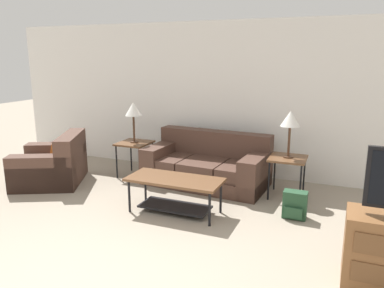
{
  "coord_description": "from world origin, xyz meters",
  "views": [
    {
      "loc": [
        1.97,
        -2.02,
        2.02
      ],
      "look_at": [
        -0.01,
        2.77,
        0.8
      ],
      "focal_mm": 35.0,
      "sensor_mm": 36.0,
      "label": 1
    }
  ],
  "objects": [
    {
      "name": "armchair",
      "position": [
        -2.36,
        2.52,
        0.29
      ],
      "size": [
        1.36,
        1.4,
        0.8
      ],
      "color": "#4C3328",
      "rests_on": "ground_plane"
    },
    {
      "name": "couch",
      "position": [
        -0.01,
        3.42,
        0.29
      ],
      "size": [
        1.98,
        1.09,
        0.82
      ],
      "color": "#4C3328",
      "rests_on": "ground_plane"
    },
    {
      "name": "table_lamp_left",
      "position": [
        -1.3,
        3.32,
        1.14
      ],
      "size": [
        0.27,
        0.27,
        0.68
      ],
      "color": "#472D1E",
      "rests_on": "side_table_left"
    },
    {
      "name": "table_lamp_right",
      "position": [
        1.26,
        3.32,
        1.14
      ],
      "size": [
        0.27,
        0.27,
        0.68
      ],
      "color": "#472D1E",
      "rests_on": "side_table_right"
    },
    {
      "name": "coffee_table",
      "position": [
        -0.01,
        2.17,
        0.35
      ],
      "size": [
        1.25,
        0.55,
        0.47
      ],
      "color": "brown",
      "rests_on": "ground_plane"
    },
    {
      "name": "wall_back",
      "position": [
        0.0,
        4.13,
        1.3
      ],
      "size": [
        8.52,
        0.06,
        2.6
      ],
      "color": "white",
      "rests_on": "ground_plane"
    },
    {
      "name": "side_table_left",
      "position": [
        -1.3,
        3.32,
        0.53
      ],
      "size": [
        0.52,
        0.54,
        0.6
      ],
      "color": "brown",
      "rests_on": "ground_plane"
    },
    {
      "name": "backpack",
      "position": [
        1.48,
        2.59,
        0.17
      ],
      "size": [
        0.3,
        0.24,
        0.35
      ],
      "color": "#23472D",
      "rests_on": "ground_plane"
    },
    {
      "name": "side_table_right",
      "position": [
        1.26,
        3.32,
        0.53
      ],
      "size": [
        0.52,
        0.54,
        0.6
      ],
      "color": "brown",
      "rests_on": "ground_plane"
    }
  ]
}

